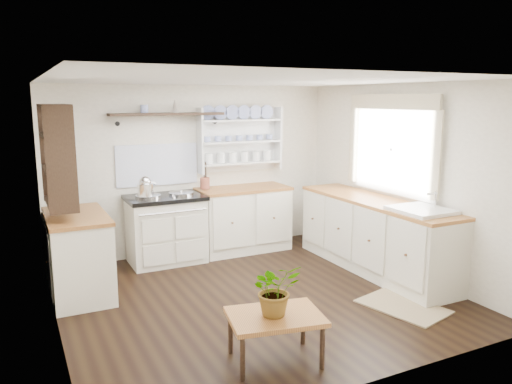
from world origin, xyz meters
TOP-DOWN VIEW (x-y plane):
  - floor at (0.00, 0.00)m, footprint 4.00×3.80m
  - wall_back at (0.00, 1.90)m, footprint 4.00×0.02m
  - wall_right at (2.00, 0.00)m, footprint 0.02×3.80m
  - wall_left at (-2.00, 0.00)m, footprint 0.02×3.80m
  - ceiling at (0.00, 0.00)m, footprint 4.00×3.80m
  - window at (1.95, 0.15)m, footprint 0.08×1.55m
  - aga_cooker at (-0.53, 1.57)m, footprint 0.99×0.69m
  - back_cabinets at (0.60, 1.60)m, footprint 1.27×0.63m
  - right_cabinets at (1.70, 0.10)m, footprint 0.62×2.43m
  - belfast_sink at (1.70, -0.65)m, footprint 0.55×0.60m
  - left_cabinets at (-1.70, 0.90)m, footprint 0.62×1.13m
  - plate_rack at (0.65, 1.86)m, footprint 1.20×0.22m
  - high_shelf at (-0.40, 1.78)m, footprint 1.50×0.29m
  - left_shelving at (-1.84, 0.90)m, footprint 0.28×0.80m
  - kettle at (-0.81, 1.45)m, footprint 0.20×0.20m
  - utensil_crock at (0.06, 1.68)m, footprint 0.13×0.13m
  - center_table at (-0.47, -1.30)m, footprint 0.84×0.67m
  - potted_plant at (-0.47, -1.30)m, footprint 0.41×0.37m
  - floor_rug at (1.23, -0.95)m, footprint 0.74×0.96m

SIDE VIEW (x-z plane):
  - floor at x=0.00m, z-range -0.01..0.01m
  - floor_rug at x=1.23m, z-range 0.00..0.02m
  - center_table at x=-0.47m, z-range 0.16..0.56m
  - aga_cooker at x=-0.53m, z-range -0.01..0.91m
  - right_cabinets at x=1.70m, z-range 0.01..0.91m
  - left_cabinets at x=-1.70m, z-range 0.01..0.91m
  - back_cabinets at x=0.60m, z-range 0.01..0.91m
  - potted_plant at x=-0.47m, z-range 0.41..0.84m
  - belfast_sink at x=1.70m, z-range 0.58..1.03m
  - utensil_crock at x=0.06m, z-range 0.91..1.06m
  - kettle at x=-0.81m, z-range 0.93..1.17m
  - wall_back at x=0.00m, z-range 0.00..2.30m
  - wall_right at x=2.00m, z-range 0.00..2.30m
  - wall_left at x=-2.00m, z-range 0.00..2.30m
  - left_shelving at x=-1.84m, z-range 1.02..2.08m
  - plate_rack at x=0.65m, z-range 1.11..2.01m
  - window at x=1.95m, z-range 0.95..2.17m
  - high_shelf at x=-0.40m, z-range 1.83..1.99m
  - ceiling at x=0.00m, z-range 2.29..2.30m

